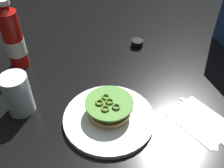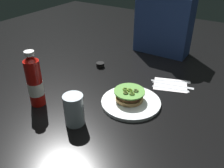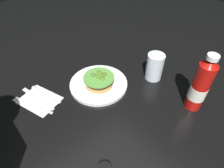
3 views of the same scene
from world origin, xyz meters
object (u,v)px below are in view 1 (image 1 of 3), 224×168
object	(u,v)px
condiment_cup	(137,43)
fork_utensil	(215,117)
spoon_utensil	(200,133)
butter_knife	(208,126)
ketchup_bottle	(14,39)
burger_sandwich	(109,108)
water_glass	(18,94)
dinner_plate	(109,118)
napkin	(200,121)

from	to	relation	value
condiment_cup	fork_utensil	bearing A→B (deg)	8.85
spoon_utensil	butter_knife	bearing A→B (deg)	113.34
condiment_cup	ketchup_bottle	bearing A→B (deg)	-93.31
burger_sandwich	spoon_utensil	bearing A→B (deg)	56.58
ketchup_bottle	fork_utensil	xyz separation A→B (m)	(0.44, 0.51, -0.11)
water_glass	condiment_cup	xyz separation A→B (m)	(-0.20, 0.46, -0.05)
butter_knife	spoon_utensil	bearing A→B (deg)	-66.66
dinner_plate	condiment_cup	world-z (taller)	condiment_cup
water_glass	butter_knife	distance (m)	0.55
napkin	condiment_cup	bearing A→B (deg)	-176.99
dinner_plate	condiment_cup	xyz separation A→B (m)	(-0.32, 0.23, 0.01)
burger_sandwich	ketchup_bottle	distance (m)	0.41
dinner_plate	fork_utensil	world-z (taller)	dinner_plate
burger_sandwich	fork_utensil	distance (m)	0.31
burger_sandwich	ketchup_bottle	bearing A→B (deg)	-146.39
water_glass	condiment_cup	size ratio (longest dim) A/B	2.80
napkin	butter_knife	bearing A→B (deg)	12.63
butter_knife	condiment_cup	bearing A→B (deg)	-176.42
water_glass	spoon_utensil	distance (m)	0.52
dinner_plate	spoon_utensil	world-z (taller)	dinner_plate
water_glass	fork_utensil	world-z (taller)	water_glass
condiment_cup	napkin	xyz separation A→B (m)	(0.41, 0.02, -0.01)
water_glass	fork_utensil	xyz separation A→B (m)	(0.22, 0.52, -0.06)
dinner_plate	spoon_utensil	bearing A→B (deg)	59.53
burger_sandwich	ketchup_bottle	size ratio (longest dim) A/B	0.55
condiment_cup	burger_sandwich	bearing A→B (deg)	-35.49
dinner_plate	water_glass	xyz separation A→B (m)	(-0.13, -0.23, 0.06)
dinner_plate	condiment_cup	distance (m)	0.39
burger_sandwich	spoon_utensil	distance (m)	0.26
burger_sandwich	napkin	xyz separation A→B (m)	(0.10, 0.24, -0.04)
butter_knife	fork_utensil	size ratio (longest dim) A/B	1.09
water_glass	napkin	world-z (taller)	water_glass
ketchup_bottle	spoon_utensil	xyz separation A→B (m)	(0.48, 0.44, -0.11)
burger_sandwich	water_glass	size ratio (longest dim) A/B	1.07
butter_knife	burger_sandwich	bearing A→B (deg)	-117.29
condiment_cup	spoon_utensil	bearing A→B (deg)	-0.68
burger_sandwich	water_glass	world-z (taller)	water_glass
dinner_plate	fork_utensil	size ratio (longest dim) A/B	1.41
napkin	butter_knife	world-z (taller)	butter_knife
dinner_plate	water_glass	bearing A→B (deg)	-118.36
butter_knife	water_glass	bearing A→B (deg)	-116.40
burger_sandwich	condiment_cup	xyz separation A→B (m)	(-0.31, 0.22, -0.03)
dinner_plate	napkin	bearing A→B (deg)	69.95
water_glass	burger_sandwich	bearing A→B (deg)	64.54
dinner_plate	fork_utensil	bearing A→B (deg)	71.83
dinner_plate	napkin	world-z (taller)	dinner_plate
butter_knife	fork_utensil	distance (m)	0.04
fork_utensil	butter_knife	bearing A→B (deg)	-61.71
condiment_cup	napkin	bearing A→B (deg)	3.01
ketchup_bottle	dinner_plate	bearing A→B (deg)	32.03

